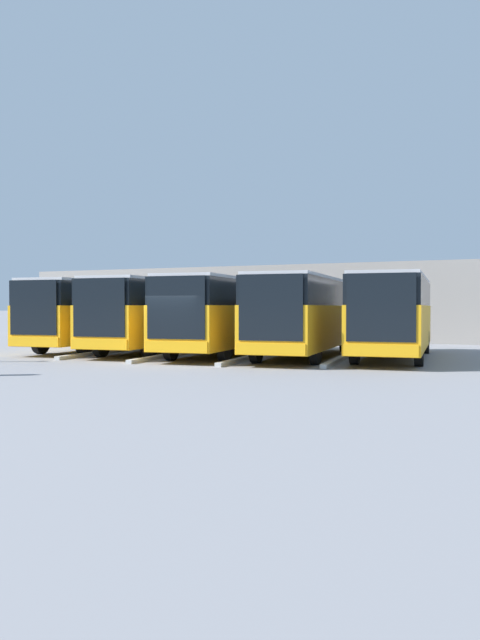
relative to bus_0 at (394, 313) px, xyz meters
name	(u,v)px	position (x,y,z in m)	size (l,w,h in m)	color
ground_plane	(173,364)	(7.05, 5.72, -1.85)	(600.00, 600.00, 0.00)	gray
bus_0	(394,313)	(0.00, 0.00, 0.00)	(3.47, 10.74, 3.33)	orange
curb_divider_0	(342,358)	(1.76, 1.56, -1.78)	(0.24, 7.73, 0.15)	#B2B2AD
bus_1	(305,313)	(3.53, 0.86, 0.00)	(3.47, 10.74, 3.33)	orange
curb_divider_1	(251,357)	(5.29, 2.42, -1.78)	(0.24, 7.73, 0.15)	#B2B2AD
bus_2	(226,313)	(7.05, 1.08, 0.00)	(3.47, 10.74, 3.33)	orange
curb_divider_2	(173,355)	(8.81, 2.64, -1.78)	(0.24, 7.73, 0.15)	#B2B2AD
bus_3	(159,312)	(10.58, 0.81, 0.00)	(3.47, 10.74, 3.33)	orange
curb_divider_3	(108,352)	(12.34, 2.37, -1.78)	(0.24, 7.73, 0.15)	#B2B2AD
bus_4	(101,312)	(14.10, 0.46, 0.00)	(3.47, 10.74, 3.33)	orange
station_building	(334,303)	(7.05, -16.84, 0.56)	(42.16, 14.36, 4.76)	gray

